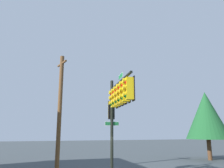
# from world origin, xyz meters

# --- Properties ---
(signal_pole_assembly) EXTENTS (5.27, 1.22, 6.23)m
(signal_pole_assembly) POSITION_xyz_m (1.74, -0.20, 4.54)
(signal_pole_assembly) COLOR black
(signal_pole_assembly) RESTS_ON ground_plane
(utility_pole) EXTENTS (1.77, 0.58, 8.71)m
(utility_pole) POSITION_xyz_m (-3.17, -3.17, 4.46)
(utility_pole) COLOR brown
(utility_pole) RESTS_ON ground_plane
(tree_near) EXTENTS (4.42, 4.42, 6.99)m
(tree_near) POSITION_xyz_m (-5.37, 12.09, 4.52)
(tree_near) COLOR #51341F
(tree_near) RESTS_ON ground_plane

